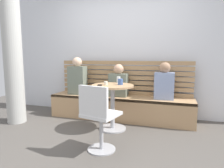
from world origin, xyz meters
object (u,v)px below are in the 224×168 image
Objects in this scene: booth_bench at (120,108)px; cup_espresso_small at (106,83)px; person_child_left at (164,83)px; cup_mug_blue at (120,82)px; person_child_middle at (118,82)px; cafe_table at (113,98)px; phone_on_table at (100,85)px; cup_water_clear at (119,80)px; white_chair at (98,116)px; person_adult at (78,78)px.

booth_bench is 0.81m from cup_espresso_small.
person_child_left reaches higher than cup_mug_blue.
person_child_middle is (-0.85, 0.00, -0.02)m from person_child_left.
cafe_table is (0.03, -0.56, 0.30)m from booth_bench.
cup_mug_blue is 0.68× the size of phone_on_table.
cafe_table is 0.39m from cup_water_clear.
booth_bench is 48.21× the size of cup_espresso_small.
booth_bench is at bearing 94.51° from white_chair.
cup_espresso_small is at bearing -165.03° from cafe_table.
cup_water_clear is at bearing -74.08° from person_child_middle.
cup_mug_blue is (-0.66, -0.54, 0.06)m from person_child_left.
person_adult is at bearing 119.89° from phone_on_table.
phone_on_table is at bearing -128.25° from cup_espresso_small.
white_chair is 0.86m from cup_espresso_small.
white_chair is 8.95× the size of cup_mug_blue.
person_child_middle is (-0.07, 0.59, 0.19)m from cafe_table.
cafe_table is at bearing -86.50° from booth_bench.
white_chair is 1.39× the size of person_child_middle.
person_child_left reaches higher than cafe_table.
cup_espresso_small is (-0.13, -0.31, -0.03)m from cup_water_clear.
cup_mug_blue is (0.04, 0.87, 0.32)m from white_chair.
phone_on_table is at bearing 109.78° from white_chair.
cup_water_clear is at bearing 92.86° from white_chair.
person_child_middle is 0.62m from cup_espresso_small.
cup_mug_blue is at bearing -71.18° from person_child_middle.
person_child_middle is 0.34m from cup_water_clear.
cup_mug_blue is (1.03, -0.50, 0.02)m from person_adult.
cafe_table is 0.82m from white_chair.
person_child_middle is at bearing 105.92° from cup_water_clear.
booth_bench is 0.96m from person_child_left.
cup_mug_blue is 0.24m from cup_water_clear.
cafe_table is 13.21× the size of cup_espresso_small.
person_adult is 0.99m from cup_espresso_small.
person_child_left reaches higher than cup_espresso_small.
person_child_left is at bearing 37.15° from cafe_table.
person_child_middle is 0.72m from phone_on_table.
phone_on_table is (-0.20, -0.39, -0.05)m from cup_water_clear.
cafe_table is at bearing 15.66° from phone_on_table.
cup_espresso_small is at bearing 102.90° from white_chair.
cafe_table is 5.29× the size of phone_on_table.
person_child_middle is at bearing 179.76° from person_child_left.
cup_water_clear is 0.44m from phone_on_table.
person_adult is at bearing 149.03° from cafe_table.
cup_mug_blue is 0.23m from cup_espresso_small.
cafe_table is 0.30m from cup_mug_blue.
cup_mug_blue is at bearing 87.41° from white_chair.
cup_water_clear reaches higher than cup_mug_blue.
person_adult reaches higher than cafe_table.
booth_bench is 1.04m from person_adult.
person_adult is at bearing -177.10° from person_child_middle.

